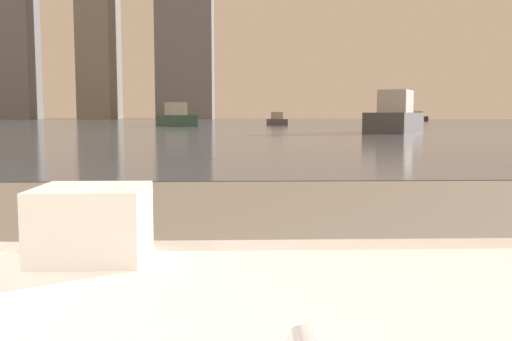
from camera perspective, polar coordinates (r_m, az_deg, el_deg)
towel_stack at (r=1.31m, az=-16.09°, el=-5.03°), size 0.24×0.22×0.16m
harbor_water at (r=62.39m, az=-1.99°, el=4.81°), size 180.00×110.00×0.01m
harbor_boat_0 at (r=43.17m, az=-8.01°, el=5.24°), size 3.50×4.96×1.77m
harbor_boat_1 at (r=28.77m, az=13.76°, el=5.17°), size 4.15×5.72×2.05m
harbor_boat_2 at (r=81.02m, az=15.80°, el=5.13°), size 2.03×3.86×1.38m
harbor_boat_3 at (r=47.29m, az=2.10°, el=5.02°), size 1.58×3.03×1.08m
skyline_tower_0 at (r=128.12m, az=-23.77°, el=12.04°), size 11.34×8.12×32.52m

